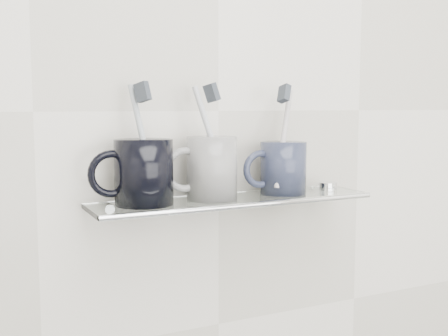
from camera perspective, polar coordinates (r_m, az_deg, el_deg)
wall_back at (r=1.02m, az=-0.57°, el=5.82°), size 2.50×0.00×2.50m
shelf_glass at (r=0.98m, az=1.01°, el=-3.29°), size 0.50×0.12×0.01m
shelf_rail at (r=0.93m, az=2.58°, el=-3.80°), size 0.50×0.01×0.01m
bracket_left at (r=0.95m, az=-11.73°, el=-4.38°), size 0.02×0.03×0.02m
bracket_right at (r=1.13m, az=9.48°, el=-2.65°), size 0.02×0.03×0.02m
mug_left at (r=0.91m, az=-8.14°, el=-0.42°), size 0.12×0.12×0.11m
mug_left_handle at (r=0.90m, az=-11.38°, el=-0.59°), size 0.08×0.01×0.08m
toothbrush_left at (r=0.91m, az=-8.19°, el=2.60°), size 0.04×0.06×0.19m
bristles_left at (r=0.91m, az=-8.27°, el=7.66°), size 0.03×0.03×0.03m
mug_center at (r=0.96m, az=-1.23°, el=-0.02°), size 0.11×0.11×0.11m
mug_center_handle at (r=0.94m, az=-3.97°, el=-0.17°), size 0.08×0.01×0.08m
toothbrush_center at (r=0.95m, az=-1.24°, el=2.83°), size 0.07×0.03×0.19m
bristles_center at (r=0.95m, az=-1.25°, el=7.66°), size 0.03×0.03×0.04m
mug_right at (r=1.02m, az=6.04°, el=0.01°), size 0.10×0.10×0.09m
mug_right_handle at (r=1.00m, az=3.71°, el=-0.12°), size 0.07×0.01×0.07m
toothbrush_right at (r=1.02m, az=6.07°, el=3.03°), size 0.07×0.06×0.18m
bristles_right at (r=1.02m, az=6.13°, el=7.53°), size 0.02×0.03×0.04m
chrome_cap at (r=1.08m, az=10.50°, el=-1.82°), size 0.04×0.04×0.01m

